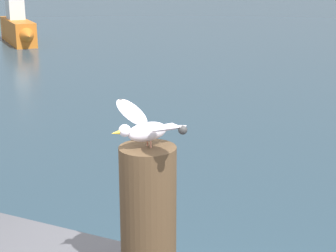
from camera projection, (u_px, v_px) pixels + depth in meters
name	position (u px, v px, depth m)	size (l,w,h in m)	color
mooring_post	(148.00, 215.00, 3.04)	(0.31, 0.31, 0.79)	#4C3823
seagull	(147.00, 127.00, 2.90)	(0.62, 0.45, 0.20)	tan
boat_orange	(18.00, 28.00, 22.08)	(3.61, 3.16, 1.91)	orange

